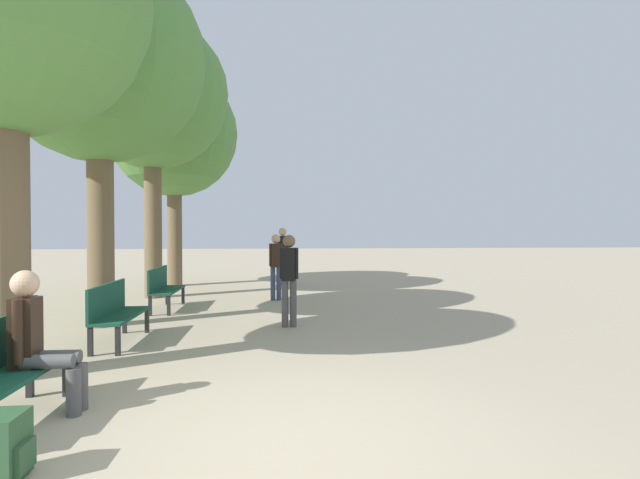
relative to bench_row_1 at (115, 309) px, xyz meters
name	(u,v)px	position (x,y,z in m)	size (l,w,h in m)	color
ground_plane	(264,444)	(2.28, -3.64, -0.50)	(80.00, 80.00, 0.00)	tan
bench_row_1	(115,309)	(0.00, 0.00, 0.00)	(0.44, 1.56, 0.88)	#144733
bench_row_2	(163,286)	(0.00, 3.08, 0.00)	(0.44, 1.56, 0.88)	#144733
tree_row_1	(99,60)	(-0.67, 1.39, 4.08)	(3.59, 3.59, 6.42)	brown
tree_row_2	(152,95)	(-0.67, 5.02, 4.46)	(3.68, 3.68, 6.84)	brown
tree_row_3	(174,135)	(-0.67, 7.58, 3.97)	(3.71, 3.71, 6.37)	brown
person_seated	(39,339)	(0.23, -2.83, 0.18)	(0.63, 0.36, 1.31)	#4C4C4C
backpack	(6,448)	(0.58, -4.06, -0.28)	(0.26, 0.33, 0.45)	#284C2D
pedestrian_near	(289,274)	(2.58, 1.03, 0.40)	(0.32, 0.23, 1.58)	#4C4C4C
pedestrian_mid	(276,262)	(2.34, 4.29, 0.39)	(0.32, 0.26, 1.56)	#384260
pedestrian_far	(283,252)	(2.53, 7.56, 0.48)	(0.35, 0.24, 1.72)	#384260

